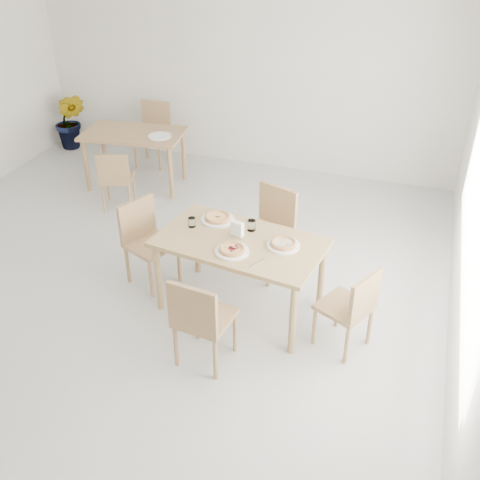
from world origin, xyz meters
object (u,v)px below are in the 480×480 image
(plate_margherita, at_px, (218,219))
(tumbler_a, at_px, (192,222))
(napkin_holder, at_px, (237,229))
(plate_mushroom, at_px, (283,245))
(chair_west, at_px, (146,236))
(chair_back_n, at_px, (154,129))
(chair_east, at_px, (352,305))
(chair_back_s, at_px, (115,176))
(pizza_mushroom, at_px, (283,243))
(potted_plant, at_px, (70,121))
(chair_south, at_px, (200,317))
(tumbler_b, at_px, (251,225))
(chair_north, at_px, (271,224))
(main_table, at_px, (240,249))
(second_table, at_px, (134,139))
(plate_empty, at_px, (160,136))
(pizza_margherita, at_px, (218,217))
(plate_pepperoni, at_px, (232,251))
(pizza_pepperoni, at_px, (232,249))

(plate_margherita, distance_m, tumbler_a, 0.26)
(plate_margherita, relative_size, napkin_holder, 2.14)
(plate_margherita, xyz_separation_m, plate_mushroom, (0.71, -0.24, 0.00))
(chair_west, distance_m, chair_back_n, 2.99)
(chair_east, relative_size, chair_back_s, 1.03)
(pizza_mushroom, relative_size, potted_plant, 0.34)
(chair_south, relative_size, tumbler_b, 8.56)
(chair_north, xyz_separation_m, tumbler_a, (-0.57, -0.65, 0.27))
(chair_east, xyz_separation_m, pizza_mushroom, (-0.68, 0.26, 0.32))
(tumbler_b, distance_m, napkin_holder, 0.17)
(main_table, relative_size, tumbler_a, 17.33)
(chair_south, relative_size, second_table, 0.63)
(napkin_holder, bearing_deg, plate_margherita, 156.69)
(second_table, bearing_deg, main_table, -51.47)
(pizza_mushroom, bearing_deg, second_table, 141.42)
(pizza_mushroom, bearing_deg, chair_back_n, 133.50)
(plate_margherita, distance_m, napkin_holder, 0.35)
(main_table, height_order, plate_empty, plate_empty)
(chair_east, distance_m, pizza_margherita, 1.51)
(chair_north, bearing_deg, plate_empty, 165.14)
(pizza_margherita, xyz_separation_m, second_table, (-1.87, 1.81, -0.13))
(potted_plant, bearing_deg, chair_south, -45.49)
(chair_west, height_order, plate_mushroom, chair_west)
(plate_mushroom, height_order, pizza_margherita, pizza_margherita)
(pizza_margherita, bearing_deg, main_table, -41.08)
(tumbler_b, bearing_deg, chair_west, -177.27)
(chair_north, bearing_deg, main_table, -75.18)
(tumbler_b, bearing_deg, pizza_mushroom, -26.40)
(napkin_holder, bearing_deg, potted_plant, 156.99)
(plate_margherita, bearing_deg, chair_west, -170.31)
(plate_margherita, relative_size, plate_pepperoni, 1.05)
(plate_mushroom, xyz_separation_m, chair_back_n, (-2.69, 2.84, -0.25))
(pizza_mushroom, bearing_deg, napkin_holder, 175.83)
(pizza_margherita, bearing_deg, plate_mushroom, -19.05)
(pizza_margherita, bearing_deg, chair_west, -170.31)
(plate_margherita, bearing_deg, napkin_holder, -38.13)
(chair_north, relative_size, chair_back_n, 1.02)
(main_table, height_order, tumbler_b, tumbler_b)
(second_table, bearing_deg, chair_west, -67.04)
(plate_margherita, relative_size, potted_plant, 0.36)
(pizza_margherita, distance_m, tumbler_b, 0.37)
(plate_mushroom, height_order, pizza_pepperoni, pizza_pepperoni)
(napkin_holder, height_order, chair_back_s, napkin_holder)
(chair_back_s, relative_size, plate_empty, 2.66)
(chair_north, xyz_separation_m, chair_back_n, (-2.37, 2.13, -0.01))
(chair_back_n, height_order, potted_plant, chair_back_n)
(chair_back_s, bearing_deg, second_table, -101.70)
(plate_margherita, xyz_separation_m, potted_plant, (-3.44, 2.67, -0.32))
(chair_south, bearing_deg, potted_plant, -39.23)
(chair_back_n, bearing_deg, potted_plant, 174.89)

